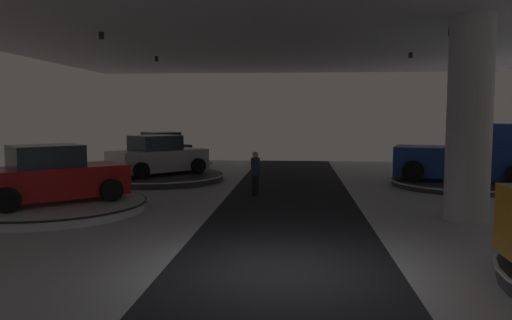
{
  "coord_description": "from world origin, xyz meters",
  "views": [
    {
      "loc": [
        0.27,
        -8.89,
        2.87
      ],
      "look_at": [
        -1.08,
        7.14,
        1.4
      ],
      "focal_mm": 34.48,
      "sensor_mm": 36.0,
      "label": 1
    }
  ],
  "objects": [
    {
      "name": "ground",
      "position": [
        0.0,
        0.0,
        -0.02
      ],
      "size": [
        24.0,
        44.0,
        0.06
      ],
      "color": "silver"
    },
    {
      "name": "column_right",
      "position": [
        4.91,
        4.9,
        2.75
      ],
      "size": [
        1.18,
        1.18,
        5.5
      ],
      "color": "silver",
      "rests_on": "ground"
    },
    {
      "name": "display_platform_mid_left",
      "position": [
        -7.0,
        5.04,
        0.16
      ],
      "size": [
        5.5,
        5.5,
        0.29
      ],
      "color": "silver",
      "rests_on": "ground"
    },
    {
      "name": "display_car_mid_left",
      "position": [
        -7.03,
        5.02,
        1.05
      ],
      "size": [
        4.3,
        4.17,
        1.71
      ],
      "color": "red",
      "rests_on": "display_platform_mid_left"
    },
    {
      "name": "display_platform_deep_left",
      "position": [
        -7.38,
        17.88,
        0.13
      ],
      "size": [
        5.8,
        5.8,
        0.23
      ],
      "color": "#B7B7BC",
      "rests_on": "ground"
    },
    {
      "name": "display_car_deep_left",
      "position": [
        -7.36,
        17.85,
        1.0
      ],
      "size": [
        4.12,
        4.35,
        1.71
      ],
      "color": "black",
      "rests_on": "display_platform_deep_left"
    },
    {
      "name": "display_platform_far_left",
      "position": [
        -5.81,
        12.17,
        0.16
      ],
      "size": [
        5.78,
        5.78,
        0.28
      ],
      "color": "#333338",
      "rests_on": "ground"
    },
    {
      "name": "display_car_far_left",
      "position": [
        -5.83,
        12.14,
        1.05
      ],
      "size": [
        4.15,
        4.32,
        1.71
      ],
      "color": "silver",
      "rests_on": "display_platform_far_left"
    },
    {
      "name": "display_platform_far_right",
      "position": [
        6.95,
        11.49,
        0.13
      ],
      "size": [
        5.68,
        5.68,
        0.23
      ],
      "color": "#333338",
      "rests_on": "ground"
    },
    {
      "name": "pickup_truck_far_right",
      "position": [
        7.25,
        11.4,
        1.17
      ],
      "size": [
        5.67,
        3.77,
        2.3
      ],
      "color": "navy",
      "rests_on": "display_platform_far_right"
    },
    {
      "name": "visitor_walking_near",
      "position": [
        -1.21,
        8.3,
        0.91
      ],
      "size": [
        0.32,
        0.32,
        1.59
      ],
      "color": "black",
      "rests_on": "ground"
    }
  ]
}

